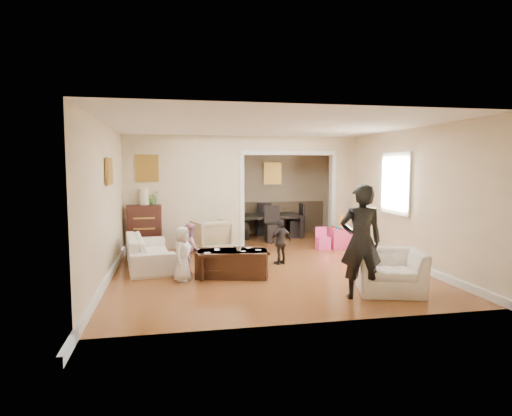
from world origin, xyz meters
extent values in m
plane|color=#9C5628|center=(0.00, 0.00, 0.00)|extent=(7.00, 7.00, 0.00)
cube|color=beige|center=(-1.38, 1.80, 1.30)|extent=(2.75, 0.18, 2.60)
cube|color=beige|center=(2.48, 1.80, 1.30)|extent=(0.55, 0.18, 2.60)
cube|color=beige|center=(1.10, 1.80, 2.42)|extent=(2.22, 0.18, 0.35)
cube|color=white|center=(2.73, -0.40, 1.55)|extent=(0.03, 0.95, 1.10)
cube|color=brown|center=(-2.20, 1.70, 1.85)|extent=(0.45, 0.03, 0.55)
cube|color=brown|center=(-2.71, -0.60, 1.80)|extent=(0.03, 0.55, 0.40)
cube|color=brown|center=(1.10, 3.44, 1.70)|extent=(0.45, 0.03, 0.55)
imported|color=white|center=(-2.11, -0.02, 0.29)|extent=(1.03, 2.08, 0.58)
imported|color=tan|center=(-0.82, 1.25, 0.35)|extent=(0.95, 0.96, 0.70)
imported|color=white|center=(1.52, -2.47, 0.32)|extent=(1.18, 1.10, 0.63)
cube|color=#371510|center=(-2.28, 1.63, 0.52)|extent=(0.75, 0.42, 1.03)
cylinder|color=beige|center=(-2.28, 1.63, 1.21)|extent=(0.22, 0.22, 0.36)
imported|color=#477634|center=(-2.08, 1.63, 1.18)|extent=(0.27, 0.23, 0.30)
cube|color=#3B1C12|center=(-0.66, -1.08, 0.22)|extent=(1.31, 0.88, 0.45)
imported|color=white|center=(-0.56, -1.13, 0.50)|extent=(0.12, 0.12, 0.09)
cube|color=#D63869|center=(2.15, 1.04, 0.23)|extent=(0.47, 0.47, 0.45)
cube|color=yellow|center=(2.27, 1.14, 0.60)|extent=(0.20, 0.07, 0.30)
cylinder|color=teal|center=(2.05, 0.99, 0.49)|extent=(0.08, 0.08, 0.08)
cube|color=red|center=(2.03, 1.16, 0.48)|extent=(0.10, 0.08, 0.05)
imported|color=silver|center=(2.20, 0.92, 0.48)|extent=(0.24, 0.24, 0.06)
imported|color=black|center=(0.82, 2.73, 0.31)|extent=(1.83, 1.10, 0.62)
imported|color=black|center=(0.96, -2.67, 0.82)|extent=(0.65, 0.48, 1.64)
imported|color=white|center=(-1.51, -1.23, 0.45)|extent=(0.45, 0.52, 0.90)
imported|color=#C97D95|center=(-1.36, -0.78, 0.45)|extent=(0.38, 0.47, 0.90)
imported|color=black|center=(0.39, -0.33, 0.44)|extent=(0.56, 0.41, 0.88)
cube|color=white|center=(-0.91, -0.90, 0.45)|extent=(0.10, 0.11, 0.00)
cube|color=white|center=(-1.10, -1.20, 0.45)|extent=(0.11, 0.10, 0.00)
cube|color=white|center=(-0.35, -0.90, 0.45)|extent=(0.12, 0.11, 0.00)
cube|color=white|center=(-0.50, -1.20, 0.45)|extent=(0.10, 0.10, 0.00)
cube|color=white|center=(-0.22, -1.13, 0.45)|extent=(0.11, 0.10, 0.00)
cube|color=white|center=(-0.92, -1.00, 0.45)|extent=(0.11, 0.12, 0.00)
camera|label=1|loc=(-1.67, -8.35, 1.88)|focal=30.41mm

